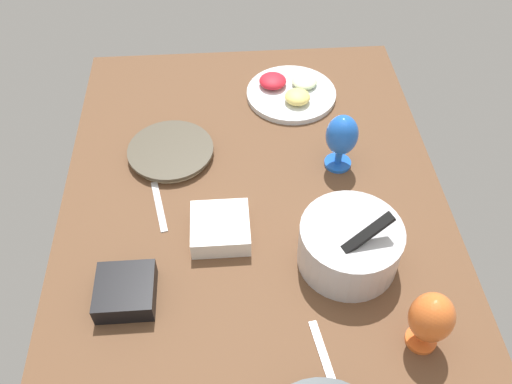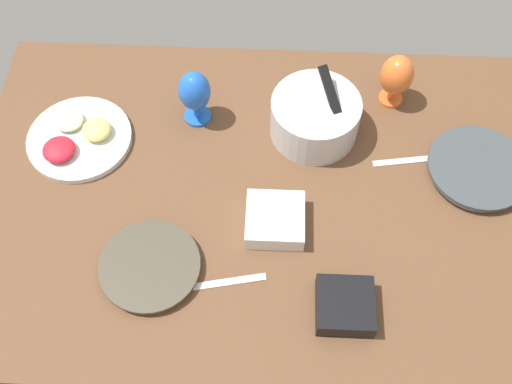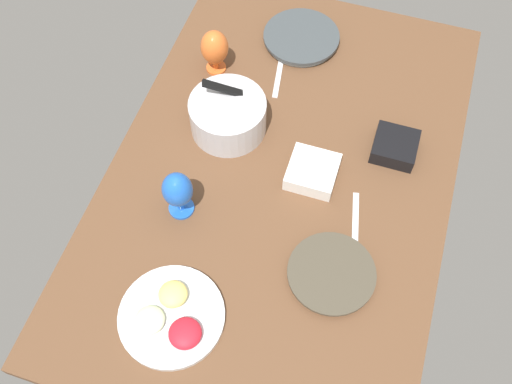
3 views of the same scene
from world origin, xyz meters
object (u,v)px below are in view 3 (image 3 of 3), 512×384
dinner_plate_left (331,274)px  mixing_bowl (228,115)px  square_bowl_white (313,171)px  hurricane_glass_blue (178,191)px  dinner_plate_right (301,38)px  hurricane_glass_orange (215,48)px  fruit_platter (172,316)px  square_bowl_black (395,146)px

dinner_plate_left → mixing_bowl: (40.15, 44.29, 5.18)cm
mixing_bowl → square_bowl_white: (-10.00, -30.66, -3.58)cm
hurricane_glass_blue → dinner_plate_right: bearing=-11.5°
hurricane_glass_orange → hurricane_glass_blue: (-55.39, -8.89, 0.64)cm
hurricane_glass_orange → square_bowl_white: size_ratio=1.13×
fruit_platter → hurricane_glass_orange: bearing=12.2°
mixing_bowl → hurricane_glass_orange: size_ratio=1.46×
mixing_bowl → square_bowl_black: (6.91, -52.87, -3.52)cm
hurricane_glass_blue → dinner_plate_left: bearing=-98.5°
dinner_plate_right → hurricane_glass_orange: size_ratio=1.62×
dinner_plate_right → hurricane_glass_blue: hurricane_glass_blue is taller
fruit_platter → square_bowl_black: 85.69cm
dinner_plate_left → dinner_plate_right: size_ratio=0.92×
dinner_plate_right → square_bowl_black: bearing=-132.3°
dinner_plate_left → square_bowl_black: size_ratio=1.85×
square_bowl_white → square_bowl_black: 27.92cm
dinner_plate_right → mixing_bowl: bearing=164.4°
dinner_plate_left → fruit_platter: (-24.98, 37.81, 0.33)cm
hurricane_glass_orange → dinner_plate_right: bearing=-48.9°
mixing_bowl → hurricane_glass_orange: (22.41, 12.36, 3.39)cm
dinner_plate_left → hurricane_glass_blue: (7.17, 47.76, 9.21)cm
dinner_plate_right → square_bowl_white: square_bowl_white is taller
dinner_plate_left → hurricane_glass_orange: (62.56, 56.66, 8.57)cm
dinner_plate_right → hurricane_glass_orange: 33.65cm
fruit_platter → hurricane_glass_blue: size_ratio=1.66×
dinner_plate_left → square_bowl_white: 33.13cm
hurricane_glass_orange → square_bowl_black: (-15.50, -65.23, -6.91)cm
dinner_plate_right → dinner_plate_left: bearing=-159.1°
mixing_bowl → square_bowl_white: bearing=-108.1°
square_bowl_black → fruit_platter: bearing=147.2°
mixing_bowl → hurricane_glass_blue: mixing_bowl is taller
dinner_plate_right → fruit_platter: 109.13cm
hurricane_glass_blue → square_bowl_white: bearing=-56.1°
square_bowl_white → mixing_bowl: bearing=71.9°
square_bowl_black → hurricane_glass_orange: bearing=76.6°
hurricane_glass_orange → square_bowl_black: bearing=-103.4°
mixing_bowl → hurricane_glass_orange: bearing=28.9°
fruit_platter → square_bowl_black: size_ratio=2.15×
hurricane_glass_blue → square_bowl_white: (22.97, -34.13, -7.61)cm
mixing_bowl → fruit_platter: size_ratio=0.84×
fruit_platter → hurricane_glass_blue: 34.81cm
dinner_plate_left → fruit_platter: bearing=123.5°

